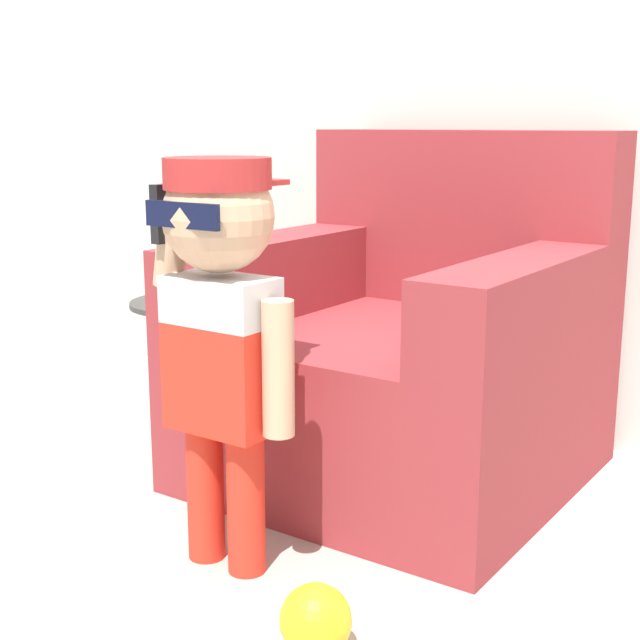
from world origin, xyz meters
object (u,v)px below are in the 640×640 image
(person_child, at_px, (221,302))
(toy_ball, at_px, (316,620))
(armchair, at_px, (406,356))
(side_table, at_px, (192,346))

(person_child, distance_m, toy_ball, 0.69)
(armchair, relative_size, side_table, 2.38)
(side_table, bearing_deg, toy_ball, -38.56)
(person_child, height_order, toy_ball, person_child)
(armchair, height_order, side_table, armchair)
(person_child, xyz_separation_m, toy_ball, (0.38, -0.18, -0.55))
(armchair, distance_m, side_table, 0.86)
(person_child, bearing_deg, side_table, 136.58)
(person_child, distance_m, side_table, 1.18)
(armchair, bearing_deg, side_table, 178.64)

